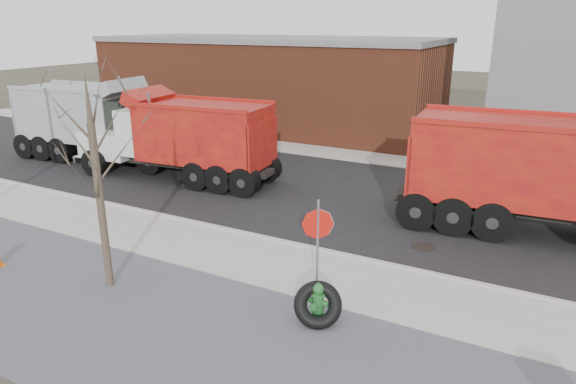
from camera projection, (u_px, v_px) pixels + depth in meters
The scene contains 14 objects.
ground at pixel (277, 270), 13.27m from camera, with size 120.00×120.00×0.00m, color #383328.
gravel_verge at pixel (192, 340), 10.34m from camera, with size 60.00×5.00×0.03m, color slate.
sidewalk at pixel (281, 265), 13.47m from camera, with size 60.00×2.50×0.06m, color #9E9B93.
curb at pixel (303, 246), 14.55m from camera, with size 60.00×0.15×0.11m, color #9E9B93.
road at pixel (361, 199), 18.55m from camera, with size 60.00×9.40×0.02m, color black.
far_sidewalk at pixel (405, 162), 23.32m from camera, with size 60.00×2.00×0.06m, color #9E9B93.
building_brick at pixel (269, 81), 31.12m from camera, with size 20.20×8.20×5.30m.
bare_tree at pixel (94, 154), 11.47m from camera, with size 3.20×3.20×5.20m.
fire_hydrant at pixel (318, 303), 10.94m from camera, with size 0.50×0.49×0.89m.
truck_tire at pixel (318, 305), 10.80m from camera, with size 1.28×1.19×1.00m.
stop_sign at pixel (318, 235), 11.07m from camera, with size 0.61×0.38×2.55m.
dump_truck_red_a at pixel (556, 172), 14.85m from camera, with size 9.77×3.32×3.87m.
dump_truck_red_b at pixel (181, 136), 20.35m from camera, with size 8.49×3.11×3.56m.
dump_truck_grey at pixel (97, 119), 23.22m from camera, with size 8.45×3.31×3.73m.
Camera 1 is at (5.86, -10.41, 6.13)m, focal length 32.00 mm.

